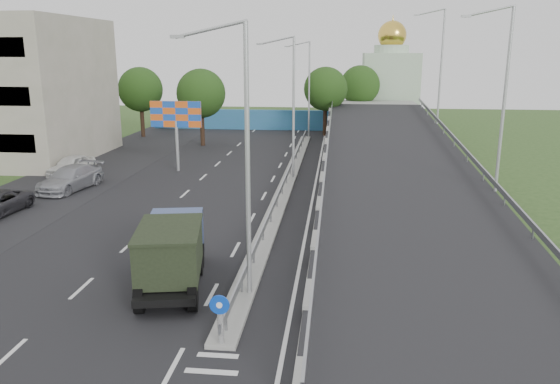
# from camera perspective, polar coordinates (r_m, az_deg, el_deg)

# --- Properties ---
(road_surface) EXTENTS (26.00, 90.00, 0.04)m
(road_surface) POSITION_cam_1_polar(r_m,az_deg,el_deg) (35.02, -4.84, -0.80)
(road_surface) COLOR black
(road_surface) RESTS_ON ground
(parking_strip) EXTENTS (8.00, 90.00, 0.05)m
(parking_strip) POSITION_cam_1_polar(r_m,az_deg,el_deg) (39.57, -23.66, -0.21)
(parking_strip) COLOR black
(parking_strip) RESTS_ON ground
(median) EXTENTS (1.00, 44.00, 0.20)m
(median) POSITION_cam_1_polar(r_m,az_deg,el_deg) (38.41, 0.69, 0.77)
(median) COLOR gray
(median) RESTS_ON ground
(overpass_ramp) EXTENTS (10.00, 50.00, 3.50)m
(overpass_ramp) POSITION_cam_1_polar(r_m,az_deg,el_deg) (38.10, 12.01, 2.88)
(overpass_ramp) COLOR gray
(overpass_ramp) RESTS_ON ground
(median_guardrail) EXTENTS (0.09, 44.00, 0.71)m
(median_guardrail) POSITION_cam_1_polar(r_m,az_deg,el_deg) (38.27, 0.69, 1.72)
(median_guardrail) COLOR gray
(median_guardrail) RESTS_ON median
(sign_bollard) EXTENTS (0.64, 0.23, 1.67)m
(sign_bollard) POSITION_cam_1_polar(r_m,az_deg,el_deg) (17.73, -6.26, -13.06)
(sign_bollard) COLOR black
(sign_bollard) RESTS_ON median
(lamp_post_near) EXTENTS (2.74, 0.18, 10.08)m
(lamp_post_near) POSITION_cam_1_polar(r_m,az_deg,el_deg) (19.75, -3.97, 4.55)
(lamp_post_near) COLOR #B2B5B7
(lamp_post_near) RESTS_ON median
(lamp_post_mid) EXTENTS (2.74, 0.18, 10.08)m
(lamp_post_mid) POSITION_cam_1_polar(r_m,az_deg,el_deg) (39.45, 1.15, 9.54)
(lamp_post_mid) COLOR #B2B5B7
(lamp_post_mid) RESTS_ON median
(lamp_post_far) EXTENTS (2.74, 0.18, 10.08)m
(lamp_post_far) POSITION_cam_1_polar(r_m,az_deg,el_deg) (59.35, 2.88, 11.19)
(lamp_post_far) COLOR #B2B5B7
(lamp_post_far) RESTS_ON median
(blue_wall) EXTENTS (30.00, 0.50, 2.40)m
(blue_wall) POSITION_cam_1_polar(r_m,az_deg,el_deg) (66.07, -0.45, 7.53)
(blue_wall) COLOR teal
(blue_wall) RESTS_ON ground
(church) EXTENTS (7.00, 7.00, 13.80)m
(church) POSITION_cam_1_polar(r_m,az_deg,el_deg) (73.54, 11.40, 11.17)
(church) COLOR #B2CCAD
(church) RESTS_ON ground
(billboard) EXTENTS (4.00, 0.24, 5.50)m
(billboard) POSITION_cam_1_polar(r_m,az_deg,el_deg) (43.31, -10.82, 7.58)
(billboard) COLOR #B2B5B7
(billboard) RESTS_ON ground
(tree_left_mid) EXTENTS (4.80, 4.80, 7.60)m
(tree_left_mid) POSITION_cam_1_polar(r_m,az_deg,el_deg) (55.00, -8.25, 10.14)
(tree_left_mid) COLOR black
(tree_left_mid) RESTS_ON ground
(tree_median_far) EXTENTS (4.80, 4.80, 7.60)m
(tree_median_far) POSITION_cam_1_polar(r_m,az_deg,el_deg) (61.30, 4.78, 10.67)
(tree_median_far) COLOR black
(tree_median_far) RESTS_ON ground
(tree_left_far) EXTENTS (4.80, 4.80, 7.60)m
(tree_left_far) POSITION_cam_1_polar(r_m,az_deg,el_deg) (62.15, -14.38, 10.33)
(tree_left_far) COLOR black
(tree_left_far) RESTS_ON ground
(tree_ramp_far) EXTENTS (4.80, 4.80, 7.60)m
(tree_ramp_far) POSITION_cam_1_polar(r_m,az_deg,el_deg) (68.31, 8.36, 10.96)
(tree_ramp_far) COLOR black
(tree_ramp_far) RESTS_ON ground
(dump_truck) EXTENTS (3.32, 6.41, 2.69)m
(dump_truck) POSITION_cam_1_polar(r_m,az_deg,el_deg) (22.37, -11.21, -5.98)
(dump_truck) COLOR black
(dump_truck) RESTS_ON ground
(parked_car_d) EXTENTS (3.15, 5.83, 1.61)m
(parked_car_d) POSITION_cam_1_polar(r_m,az_deg,el_deg) (39.88, -21.08, 1.34)
(parked_car_d) COLOR #9899A0
(parked_car_d) RESTS_ON ground
(parked_car_e) EXTENTS (2.50, 4.68, 1.52)m
(parked_car_e) POSITION_cam_1_polar(r_m,az_deg,el_deg) (44.71, -20.96, 2.63)
(parked_car_e) COLOR silver
(parked_car_e) RESTS_ON ground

